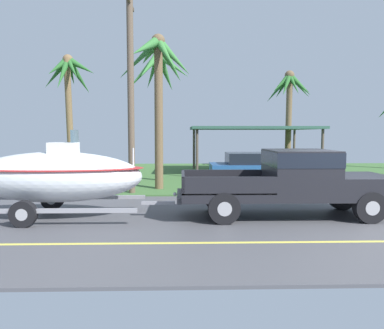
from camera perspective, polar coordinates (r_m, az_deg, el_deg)
name	(u,v)px	position (r m, az deg, el deg)	size (l,w,h in m)	color
ground	(270,181)	(18.42, 11.78, -2.43)	(36.00, 22.00, 0.11)	#4C4C51
pickup_truck_towing	(298,179)	(10.61, 15.70, -2.16)	(5.83, 1.97, 1.81)	black
boat_on_trailer	(55,176)	(10.67, -20.03, -1.70)	(5.77, 2.28, 2.34)	gray
parked_sedan_near	(257,168)	(17.38, 9.80, -0.56)	(4.35, 1.93, 1.38)	#234C89
carport_awning	(251,129)	(21.44, 8.98, 5.32)	(6.80, 5.25, 2.62)	#4C4238
palm_tree_near_left	(158,80)	(17.72, -5.10, 12.58)	(3.05, 3.14, 6.08)	brown
palm_tree_near_right	(159,72)	(15.24, -5.05, 13.80)	(2.98, 2.71, 6.11)	brown
palm_tree_mid	(289,95)	(24.17, 14.50, 10.17)	(3.14, 2.54, 6.08)	brown
palm_tree_far_right	(69,82)	(21.15, -18.13, 11.71)	(2.82, 2.93, 6.36)	brown
utility_pole	(131,88)	(14.14, -9.26, 11.40)	(0.24, 1.80, 7.52)	brown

